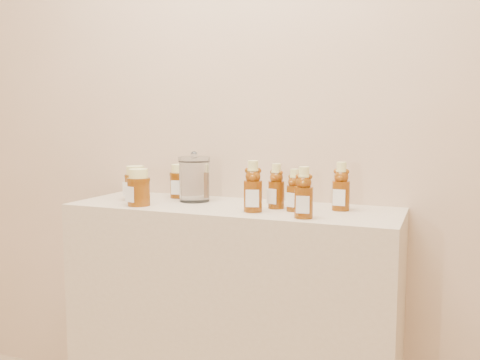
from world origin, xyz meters
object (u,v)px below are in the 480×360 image
at_px(bear_bottle_back_left, 276,183).
at_px(honey_jar_left, 136,183).
at_px(display_table, 232,325).
at_px(glass_canister, 194,177).
at_px(bear_bottle_front_left, 253,183).

xyz_separation_m(bear_bottle_back_left, honey_jar_left, (-0.57, -0.03, -0.02)).
bearing_deg(display_table, bear_bottle_back_left, 4.87).
bearing_deg(honey_jar_left, glass_canister, 36.53).
relative_size(display_table, glass_canister, 6.42).
bearing_deg(bear_bottle_back_left, glass_canister, -168.95).
distance_m(display_table, bear_bottle_front_left, 0.57).
xyz_separation_m(bear_bottle_front_left, glass_canister, (-0.29, 0.13, -0.00)).
bearing_deg(bear_bottle_front_left, bear_bottle_back_left, 44.81).
xyz_separation_m(bear_bottle_back_left, bear_bottle_front_left, (-0.05, -0.10, 0.01)).
distance_m(display_table, glass_canister, 0.57).
bearing_deg(bear_bottle_front_left, honey_jar_left, 155.55).
bearing_deg(display_table, bear_bottle_front_left, -35.98).
bearing_deg(bear_bottle_front_left, display_table, 127.34).
bearing_deg(honey_jar_left, bear_bottle_back_left, 24.15).
bearing_deg(honey_jar_left, display_table, 23.22).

